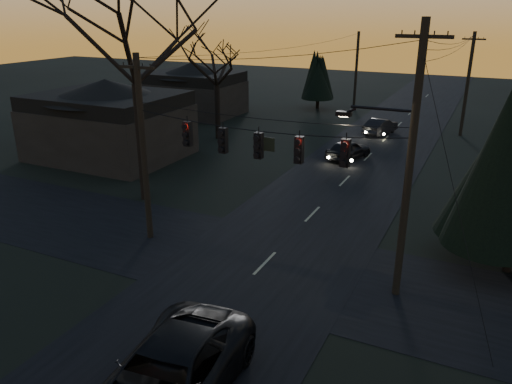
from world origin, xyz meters
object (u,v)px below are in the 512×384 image
at_px(utility_pole_right, 395,294).
at_px(utility_pole_left, 151,237).
at_px(bare_tree_left, 131,32).
at_px(suv_near, 168,379).
at_px(sedan_oncoming_b, 380,126).
at_px(utility_pole_far_l, 354,108).
at_px(utility_pole_far_r, 460,135).
at_px(sedan_oncoming_a, 348,150).

distance_m(utility_pole_right, utility_pole_left, 11.50).
distance_m(utility_pole_right, bare_tree_left, 17.92).
xyz_separation_m(suv_near, sedan_oncoming_b, (-1.86, 33.98, -0.24)).
bearing_deg(suv_near, utility_pole_far_l, 93.33).
height_order(utility_pole_left, utility_pole_far_l, utility_pole_left).
height_order(utility_pole_right, utility_pole_far_l, utility_pole_right).
bearing_deg(utility_pole_far_l, sedan_oncoming_b, -63.73).
distance_m(utility_pole_far_r, sedan_oncoming_a, 13.01).
bearing_deg(utility_pole_left, sedan_oncoming_b, 78.46).
height_order(utility_pole_far_l, bare_tree_left, bare_tree_left).
bearing_deg(utility_pole_right, utility_pole_far_r, 90.00).
bearing_deg(utility_pole_far_r, utility_pole_far_l, 145.18).
xyz_separation_m(bare_tree_left, suv_near, (10.47, -12.54, -8.17)).
height_order(suv_near, sedan_oncoming_a, suv_near).
distance_m(utility_pole_right, utility_pole_far_l, 37.79).
height_order(utility_pole_right, sedan_oncoming_b, utility_pole_right).
distance_m(utility_pole_right, suv_near, 9.65).
bearing_deg(suv_near, sedan_oncoming_a, 89.39).
bearing_deg(sedan_oncoming_b, utility_pole_right, 117.78).
xyz_separation_m(utility_pole_far_r, bare_tree_left, (-14.91, -23.97, 9.08)).
height_order(suv_near, sedan_oncoming_b, suv_near).
distance_m(utility_pole_far_l, sedan_oncoming_b, 11.77).
height_order(utility_pole_far_r, suv_near, utility_pole_far_r).
height_order(utility_pole_right, sedan_oncoming_a, utility_pole_right).
distance_m(utility_pole_left, bare_tree_left, 10.50).
distance_m(utility_pole_left, sedan_oncoming_b, 26.00).
distance_m(utility_pole_left, utility_pole_far_l, 36.00).
distance_m(utility_pole_left, utility_pole_far_r, 30.27).
bearing_deg(utility_pole_far_r, suv_near, -96.93).
bearing_deg(sedan_oncoming_a, sedan_oncoming_b, -73.53).
relative_size(utility_pole_right, bare_tree_left, 0.77).
relative_size(utility_pole_right, sedan_oncoming_b, 2.46).
relative_size(bare_tree_left, sedan_oncoming_b, 3.20).
bearing_deg(sedan_oncoming_a, bare_tree_left, 76.44).
bearing_deg(utility_pole_right, utility_pole_far_l, 107.72).
bearing_deg(utility_pole_far_l, utility_pole_far_r, -34.82).
bearing_deg(bare_tree_left, suv_near, -50.15).
height_order(utility_pole_far_r, utility_pole_far_l, utility_pole_far_r).
bearing_deg(utility_pole_left, utility_pole_far_r, 67.67).
relative_size(bare_tree_left, sedan_oncoming_a, 3.24).
xyz_separation_m(bare_tree_left, sedan_oncoming_b, (8.61, 21.44, -8.41)).
relative_size(utility_pole_far_r, bare_tree_left, 0.65).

